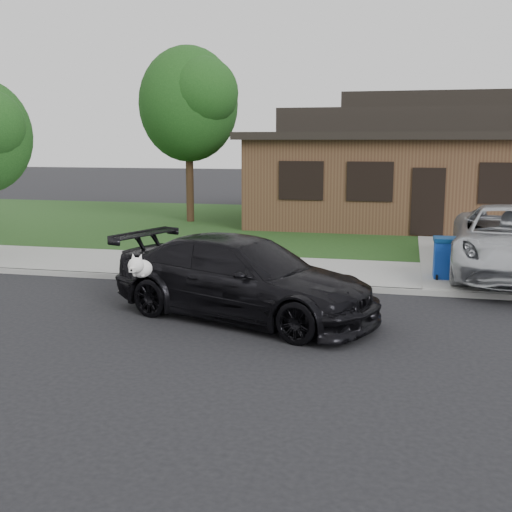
# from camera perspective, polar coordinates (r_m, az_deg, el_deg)

# --- Properties ---
(ground) EXTENTS (120.00, 120.00, 0.00)m
(ground) POSITION_cam_1_polar(r_m,az_deg,el_deg) (10.68, -5.73, -6.71)
(ground) COLOR black
(ground) RESTS_ON ground
(sidewalk) EXTENTS (60.00, 3.00, 0.12)m
(sidewalk) POSITION_cam_1_polar(r_m,az_deg,el_deg) (15.34, 0.33, -1.22)
(sidewalk) COLOR gray
(sidewalk) RESTS_ON ground
(curb) EXTENTS (60.00, 0.12, 0.12)m
(curb) POSITION_cam_1_polar(r_m,az_deg,el_deg) (13.91, -1.05, -2.41)
(curb) COLOR gray
(curb) RESTS_ON ground
(lawn) EXTENTS (60.00, 13.00, 0.13)m
(lawn) POSITION_cam_1_polar(r_m,az_deg,el_deg) (23.10, 4.78, 2.63)
(lawn) COLOR #193814
(lawn) RESTS_ON ground
(driveway) EXTENTS (4.50, 13.00, 0.14)m
(driveway) POSITION_cam_1_polar(r_m,az_deg,el_deg) (20.06, 20.66, 0.86)
(driveway) COLOR gray
(driveway) RESTS_ON ground
(sedan) EXTENTS (5.31, 3.50, 1.43)m
(sedan) POSITION_cam_1_polar(r_m,az_deg,el_deg) (11.31, -1.14, -1.96)
(sedan) COLOR black
(sedan) RESTS_ON ground
(minivan) EXTENTS (2.95, 5.66, 1.52)m
(minivan) POSITION_cam_1_polar(r_m,az_deg,el_deg) (15.38, 21.75, 1.26)
(minivan) COLOR #B8BBC0
(minivan) RESTS_ON driveway
(recycling_bin) EXTENTS (0.56, 0.59, 0.91)m
(recycling_bin) POSITION_cam_1_polar(r_m,az_deg,el_deg) (14.58, 16.52, -0.17)
(recycling_bin) COLOR #0E38A1
(recycling_bin) RESTS_ON sidewalk
(house) EXTENTS (12.60, 8.60, 4.65)m
(house) POSITION_cam_1_polar(r_m,az_deg,el_deg) (24.67, 14.87, 7.63)
(house) COLOR #422B1C
(house) RESTS_ON ground
(tree_0) EXTENTS (3.78, 3.60, 6.34)m
(tree_0) POSITION_cam_1_polar(r_m,az_deg,el_deg) (23.85, -5.75, 13.48)
(tree_0) COLOR #332114
(tree_0) RESTS_ON ground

